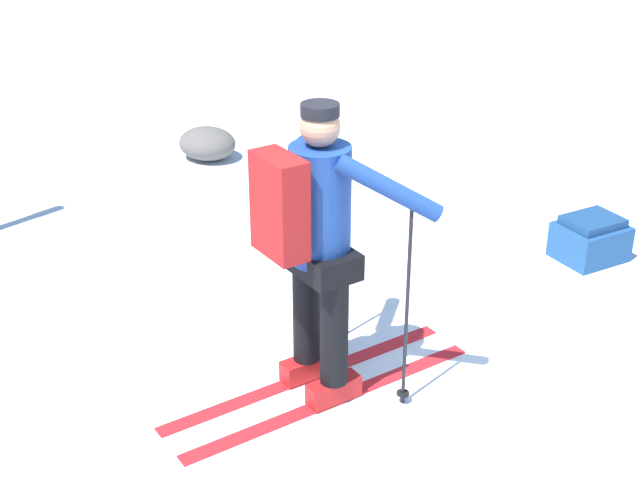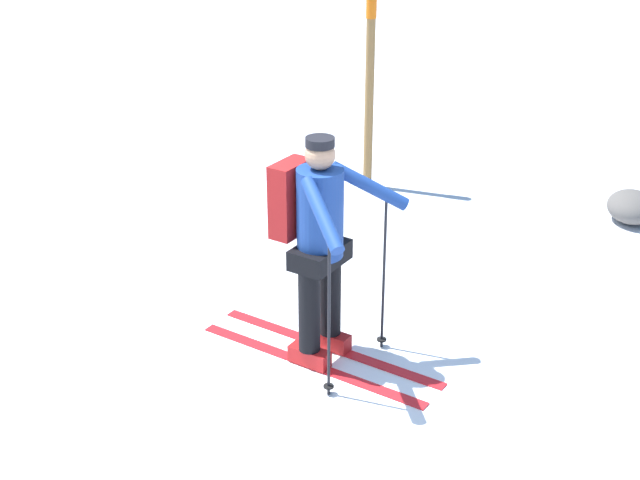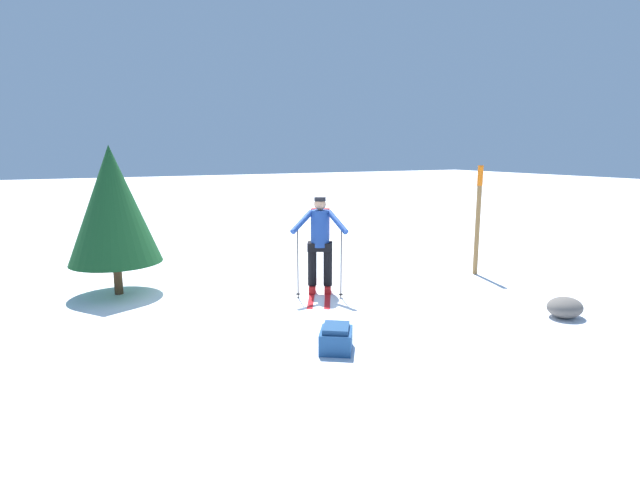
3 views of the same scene
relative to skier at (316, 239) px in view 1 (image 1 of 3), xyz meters
The scene contains 4 objects.
ground_plane 1.24m from the skier, 165.38° to the left, with size 80.00×80.00×0.00m, color white.
skier is the anchor object (origin of this frame).
dropped_backpack 2.64m from the skier, 112.70° to the right, with size 0.57×0.59×0.32m.
rock_boulder 3.86m from the skier, 47.08° to the right, with size 0.54×0.46×0.30m, color #5B5651.
Camera 1 is at (-1.09, 3.39, 2.87)m, focal length 50.00 mm.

